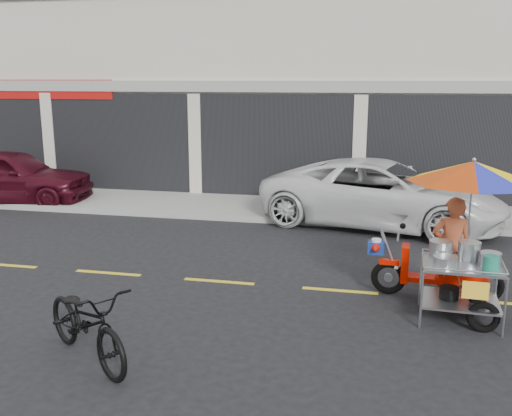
% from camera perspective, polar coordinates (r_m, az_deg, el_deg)
% --- Properties ---
extents(ground, '(90.00, 90.00, 0.00)m').
position_cam_1_polar(ground, '(9.27, 8.39, -8.20)').
color(ground, black).
extents(sidewalk, '(45.00, 3.00, 0.15)m').
position_cam_1_polar(sidewalk, '(14.52, 9.93, -0.22)').
color(sidewalk, gray).
rests_on(sidewalk, ground).
extents(shophouse_block, '(36.00, 8.11, 10.40)m').
position_cam_1_polar(shophouse_block, '(19.40, 19.74, 14.85)').
color(shophouse_block, beige).
rests_on(shophouse_block, ground).
extents(centerline, '(42.00, 0.10, 0.01)m').
position_cam_1_polar(centerline, '(9.27, 8.39, -8.17)').
color(centerline, gold).
rests_on(centerline, ground).
extents(maroon_sedan, '(4.57, 2.33, 1.49)m').
position_cam_1_polar(maroon_sedan, '(16.70, -23.52, 2.94)').
color(maroon_sedan, '#3C0A16').
rests_on(maroon_sedan, ground).
extents(white_pickup, '(5.83, 3.64, 1.50)m').
position_cam_1_polar(white_pickup, '(13.28, 12.53, 1.43)').
color(white_pickup, silver).
rests_on(white_pickup, ground).
extents(near_bicycle, '(1.90, 1.63, 0.98)m').
position_cam_1_polar(near_bicycle, '(7.15, -16.57, -10.92)').
color(near_bicycle, black).
rests_on(near_bicycle, ground).
extents(food_vendor_rig, '(2.26, 1.89, 2.29)m').
position_cam_1_polar(food_vendor_rig, '(8.49, 19.90, -0.68)').
color(food_vendor_rig, black).
rests_on(food_vendor_rig, ground).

